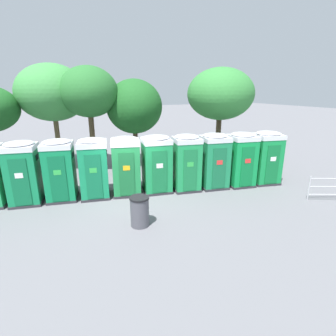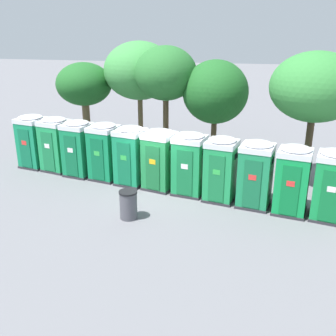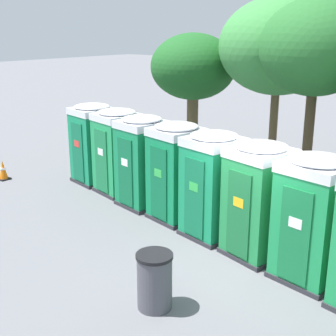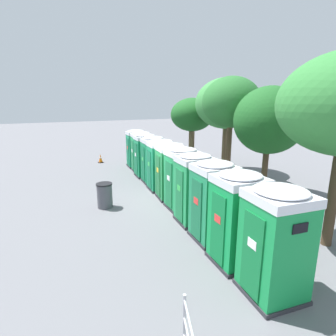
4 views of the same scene
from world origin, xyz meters
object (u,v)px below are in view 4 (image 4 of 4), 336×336
at_px(street_tree_2, 269,121).
at_px(trash_can, 105,195).
at_px(portapotty_2, 145,155).
at_px(street_tree_4, 231,103).
at_px(portapotty_3, 153,159).
at_px(street_tree_1, 226,104).
at_px(portapotty_0, 136,148).
at_px(portapotty_1, 141,151).
at_px(portapotty_6, 182,178).
at_px(portapotty_5, 170,171).
at_px(portapotty_4, 160,164).
at_px(street_tree_0, 192,115).
at_px(portapotty_7, 194,188).
at_px(traffic_cone, 101,158).
at_px(portapotty_9, 237,218).
at_px(portapotty_8, 213,201).
at_px(portapotty_10, 275,242).

height_order(street_tree_2, trash_can, street_tree_2).
xyz_separation_m(portapotty_2, street_tree_4, (3.28, 3.46, 2.98)).
height_order(portapotty_3, street_tree_1, street_tree_1).
xyz_separation_m(portapotty_0, street_tree_2, (8.35, 2.85, 2.17)).
relative_size(portapotty_1, portapotty_6, 1.00).
bearing_deg(trash_can, portapotty_5, 82.04).
bearing_deg(portapotty_4, street_tree_0, 129.82).
relative_size(portapotty_3, street_tree_4, 0.45).
xyz_separation_m(portapotty_7, trash_can, (-3.02, -2.32, -0.76)).
bearing_deg(traffic_cone, portapotty_6, 0.81).
relative_size(portapotty_9, street_tree_1, 0.44).
relative_size(portapotty_8, street_tree_4, 0.45).
relative_size(portapotty_8, street_tree_1, 0.44).
bearing_deg(trash_can, portapotty_3, 122.41).
relative_size(portapotty_0, portapotty_5, 1.00).
bearing_deg(portapotty_9, portapotty_7, 167.52).
bearing_deg(portapotty_7, portapotty_1, 167.65).
bearing_deg(street_tree_1, portapotty_0, -134.88).
relative_size(portapotty_3, portapotty_7, 1.00).
bearing_deg(portapotty_6, portapotty_9, -13.51).
bearing_deg(portapotty_4, portapotty_10, -11.94).
relative_size(portapotty_1, portapotty_7, 1.00).
bearing_deg(portapotty_4, portapotty_2, 169.29).
bearing_deg(portapotty_7, street_tree_2, 99.63).
bearing_deg(street_tree_0, portapotty_0, -105.08).
relative_size(street_tree_0, street_tree_1, 0.81).
bearing_deg(portapotty_10, portapotty_4, 168.06).
xyz_separation_m(portapotty_1, portapotty_3, (2.62, -0.55, 0.00)).
bearing_deg(portapotty_8, portapotty_6, 166.53).
xyz_separation_m(street_tree_4, trash_can, (0.26, -7.13, -3.74)).
distance_m(portapotty_2, trash_can, 5.16).
bearing_deg(traffic_cone, street_tree_4, 28.77).
bearing_deg(street_tree_2, trash_can, -107.19).
xyz_separation_m(portapotty_5, portapotty_9, (5.22, -1.20, 0.00)).
height_order(street_tree_0, traffic_cone, street_tree_0).
relative_size(portapotty_7, street_tree_0, 0.55).
height_order(street_tree_0, street_tree_1, street_tree_1).
bearing_deg(portapotty_9, portapotty_5, 167.02).
xyz_separation_m(portapotty_3, portapotty_5, (2.62, -0.54, -0.00)).
relative_size(portapotty_0, portapotty_6, 1.00).
distance_m(portapotty_4, trash_can, 3.39).
xyz_separation_m(portapotty_6, traffic_cone, (-10.38, -0.15, -0.97)).
height_order(portapotty_5, street_tree_1, street_tree_1).
xyz_separation_m(portapotty_1, trash_can, (4.83, -4.03, -0.76)).
bearing_deg(traffic_cone, portapotty_1, 21.51).
xyz_separation_m(portapotty_2, street_tree_2, (5.74, 3.45, 2.17)).
bearing_deg(portapotty_3, portapotty_0, 168.70).
xyz_separation_m(portapotty_5, street_tree_1, (-2.41, 5.50, 2.95)).
height_order(portapotty_2, street_tree_0, street_tree_0).
distance_m(portapotty_10, street_tree_4, 9.62).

